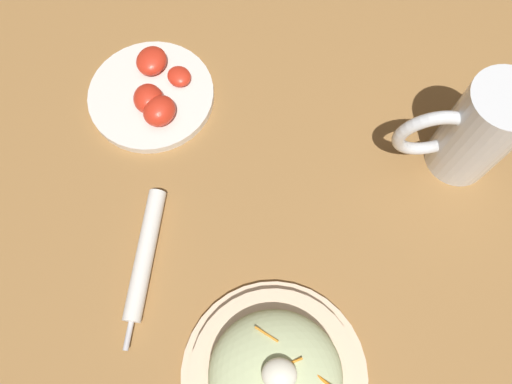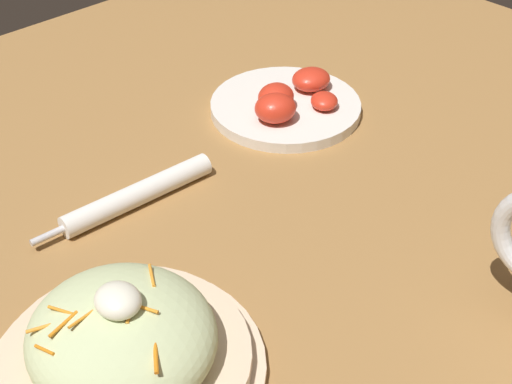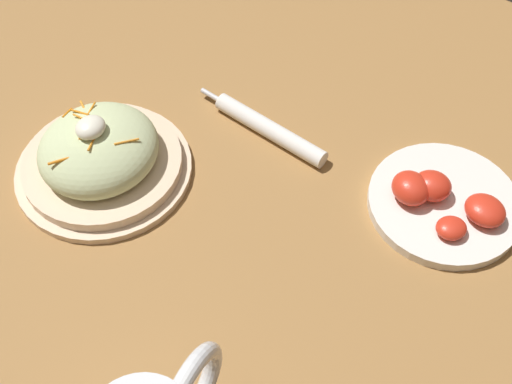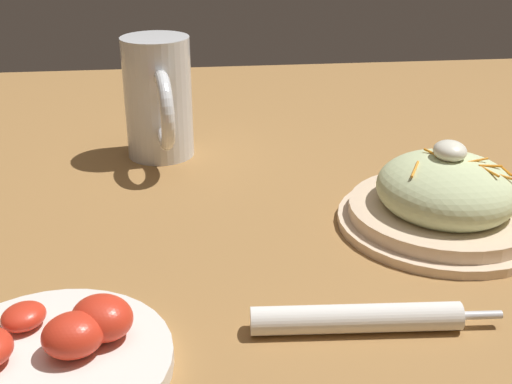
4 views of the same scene
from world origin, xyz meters
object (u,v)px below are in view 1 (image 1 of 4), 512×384
Objects in this scene: beer_mug at (474,133)px; tomato_plate at (153,94)px; salad_plate at (275,375)px; napkin_roll at (145,255)px.

beer_mug is 0.86× the size of tomato_plate.
beer_mug is at bearing -9.83° from tomato_plate.
salad_plate is 0.41m from beer_mug.
beer_mug reaches higher than napkin_roll.
salad_plate is at bearing -38.32° from napkin_roll.
salad_plate is 1.08× the size of napkin_roll.
tomato_plate is at bearing 94.78° from napkin_roll.
tomato_plate is (-0.02, 0.25, 0.00)m from napkin_roll.
napkin_roll is at bearing -158.29° from beer_mug.
salad_plate is 0.23m from napkin_roll.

